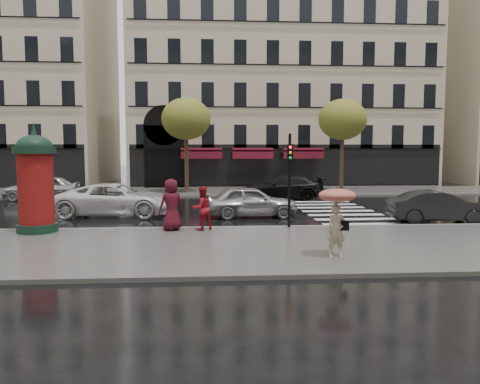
{
  "coord_description": "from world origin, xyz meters",
  "views": [
    {
      "loc": [
        -0.51,
        -14.75,
        3.08
      ],
      "look_at": [
        0.6,
        1.5,
        1.6
      ],
      "focal_mm": 35.0,
      "sensor_mm": 36.0,
      "label": 1
    }
  ],
  "objects": [
    {
      "name": "man_burgundy",
      "position": [
        -1.86,
        2.4,
        1.07
      ],
      "size": [
        1.1,
        0.95,
        1.9
      ],
      "primitive_type": "imported",
      "rotation": [
        0.0,
        0.0,
        3.6
      ],
      "color": "#470E18",
      "rests_on": "near_sidewalk"
    },
    {
      "name": "car_darkgrey",
      "position": [
        9.19,
        4.2,
        0.67
      ],
      "size": [
        4.2,
        1.8,
        1.35
      ],
      "primitive_type": "imported",
      "rotation": [
        0.0,
        0.0,
        1.48
      ],
      "color": "black",
      "rests_on": "ground"
    },
    {
      "name": "tree_far_left",
      "position": [
        -2.0,
        18.0,
        5.17
      ],
      "size": [
        3.4,
        3.4,
        6.64
      ],
      "color": "#38281C",
      "rests_on": "ground"
    },
    {
      "name": "car_black",
      "position": [
        4.09,
        13.79,
        0.74
      ],
      "size": [
        5.26,
        2.51,
        1.48
      ],
      "primitive_type": "imported",
      "rotation": [
        0.0,
        0.0,
        -1.66
      ],
      "color": "black",
      "rests_on": "ground"
    },
    {
      "name": "near_sidewalk",
      "position": [
        0.0,
        -0.5,
        0.06
      ],
      "size": [
        90.0,
        7.0,
        0.12
      ],
      "primitive_type": "cube",
      "color": "#474744",
      "rests_on": "ground"
    },
    {
      "name": "tree_far_right",
      "position": [
        9.0,
        18.0,
        5.17
      ],
      "size": [
        3.4,
        3.4,
        6.64
      ],
      "color": "#38281C",
      "rests_on": "ground"
    },
    {
      "name": "near_kerb",
      "position": [
        0.0,
        3.0,
        0.07
      ],
      "size": [
        90.0,
        0.25,
        0.14
      ],
      "primitive_type": "cube",
      "color": "slate",
      "rests_on": "ground"
    },
    {
      "name": "traffic_light",
      "position": [
        2.57,
        2.73,
        2.28
      ],
      "size": [
        0.24,
        0.34,
        3.57
      ],
      "color": "black",
      "rests_on": "near_sidewalk"
    },
    {
      "name": "car_silver",
      "position": [
        1.42,
        6.36,
        0.72
      ],
      "size": [
        4.34,
        1.96,
        1.45
      ],
      "primitive_type": "imported",
      "rotation": [
        0.0,
        0.0,
        1.63
      ],
      "color": "#B0B1B5",
      "rests_on": "ground"
    },
    {
      "name": "far_kerb",
      "position": [
        0.0,
        16.0,
        0.07
      ],
      "size": [
        90.0,
        0.25,
        0.14
      ],
      "primitive_type": "cube",
      "color": "slate",
      "rests_on": "ground"
    },
    {
      "name": "far_sidewalk",
      "position": [
        0.0,
        19.0,
        0.06
      ],
      "size": [
        90.0,
        6.0,
        0.12
      ],
      "primitive_type": "cube",
      "color": "#474744",
      "rests_on": "ground"
    },
    {
      "name": "car_white",
      "position": [
        -4.8,
        7.15,
        0.76
      ],
      "size": [
        5.62,
        2.88,
        1.52
      ],
      "primitive_type": "imported",
      "rotation": [
        0.0,
        0.0,
        1.5
      ],
      "color": "white",
      "rests_on": "ground"
    },
    {
      "name": "ground",
      "position": [
        0.0,
        0.0,
        0.0
      ],
      "size": [
        160.0,
        160.0,
        0.0
      ],
      "primitive_type": "plane",
      "color": "black",
      "rests_on": "ground"
    },
    {
      "name": "morris_column",
      "position": [
        -6.67,
        2.4,
        2.0
      ],
      "size": [
        1.46,
        1.46,
        3.93
      ],
      "color": "black",
      "rests_on": "near_sidewalk"
    },
    {
      "name": "zebra_crossing",
      "position": [
        6.0,
        9.6,
        0.01
      ],
      "size": [
        3.6,
        11.75,
        0.01
      ],
      "primitive_type": "cube",
      "color": "silver",
      "rests_on": "ground"
    },
    {
      "name": "woman_red",
      "position": [
        -0.75,
        2.4,
        0.93
      ],
      "size": [
        0.99,
        0.92,
        1.62
      ],
      "primitive_type": "imported",
      "rotation": [
        0.0,
        0.0,
        3.66
      ],
      "color": "maroon",
      "rests_on": "near_sidewalk"
    },
    {
      "name": "woman_umbrella",
      "position": [
        3.02,
        -2.22,
        1.41
      ],
      "size": [
        1.02,
        1.02,
        1.96
      ],
      "color": "#BAAD99",
      "rests_on": "near_sidewalk"
    },
    {
      "name": "bldg_far_corner",
      "position": [
        6.0,
        30.0,
        11.31
      ],
      "size": [
        26.0,
        14.0,
        22.9
      ],
      "color": "#B7A88C",
      "rests_on": "ground"
    },
    {
      "name": "car_far_silver",
      "position": [
        -10.7,
        14.58,
        0.76
      ],
      "size": [
        4.6,
        2.12,
        1.53
      ],
      "primitive_type": "imported",
      "rotation": [
        0.0,
        0.0,
        -1.5
      ],
      "color": "#A8A8AC",
      "rests_on": "ground"
    }
  ]
}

